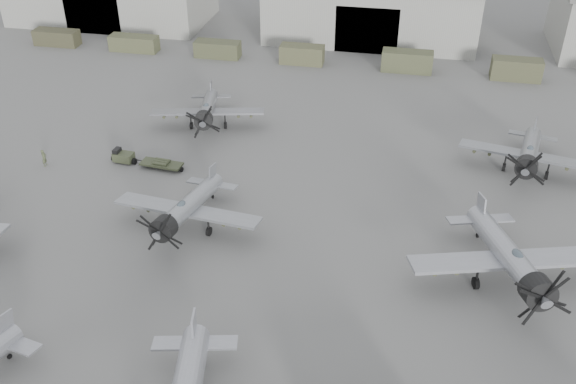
% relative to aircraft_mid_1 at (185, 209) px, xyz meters
% --- Properties ---
extents(ground, '(220.00, 220.00, 0.00)m').
position_rel_aircraft_mid_1_xyz_m(ground, '(9.92, -13.05, -2.17)').
color(ground, '#535351').
rests_on(ground, ground).
extents(hangar_center, '(29.00, 14.80, 8.70)m').
position_rel_aircraft_mid_1_xyz_m(hangar_center, '(9.92, 48.91, 2.21)').
color(hangar_center, gray).
rests_on(hangar_center, ground).
extents(support_truck_0, '(5.98, 2.20, 2.04)m').
position_rel_aircraft_mid_1_xyz_m(support_truck_0, '(-30.97, 36.95, -1.15)').
color(support_truck_0, '#3A3A26').
rests_on(support_truck_0, ground).
extents(support_truck_1, '(6.35, 2.20, 2.00)m').
position_rel_aircraft_mid_1_xyz_m(support_truck_1, '(-19.96, 36.95, -1.17)').
color(support_truck_1, '#46492F').
rests_on(support_truck_1, ground).
extents(support_truck_2, '(5.81, 2.20, 2.05)m').
position_rel_aircraft_mid_1_xyz_m(support_truck_2, '(-8.56, 36.95, -1.14)').
color(support_truck_2, '#40432C').
rests_on(support_truck_2, ground).
extents(support_truck_3, '(5.45, 2.20, 2.30)m').
position_rel_aircraft_mid_1_xyz_m(support_truck_3, '(2.43, 36.95, -1.02)').
color(support_truck_3, '#47492F').
rests_on(support_truck_3, ground).
extents(support_truck_4, '(6.12, 2.20, 2.53)m').
position_rel_aircraft_mid_1_xyz_m(support_truck_4, '(15.46, 36.95, -0.90)').
color(support_truck_4, '#43472E').
rests_on(support_truck_4, ground).
extents(support_truck_5, '(5.81, 2.20, 2.52)m').
position_rel_aircraft_mid_1_xyz_m(support_truck_5, '(28.26, 36.95, -0.90)').
color(support_truck_5, '#42442C').
rests_on(support_truck_5, ground).
extents(aircraft_mid_1, '(11.98, 10.78, 4.76)m').
position_rel_aircraft_mid_1_xyz_m(aircraft_mid_1, '(0.00, 0.00, 0.00)').
color(aircraft_mid_1, gray).
rests_on(aircraft_mid_1, ground).
extents(aircraft_mid_2, '(13.90, 12.51, 5.55)m').
position_rel_aircraft_mid_1_xyz_m(aircraft_mid_2, '(24.12, -1.85, 0.36)').
color(aircraft_mid_2, '#989BA1').
rests_on(aircraft_mid_2, ground).
extents(aircraft_far_0, '(11.64, 10.47, 4.62)m').
position_rel_aircraft_mid_1_xyz_m(aircraft_far_0, '(-3.70, 17.33, -0.06)').
color(aircraft_far_0, gray).
rests_on(aircraft_far_0, ground).
extents(aircraft_far_1, '(12.35, 11.12, 4.90)m').
position_rel_aircraft_mid_1_xyz_m(aircraft_far_1, '(27.09, 14.25, 0.06)').
color(aircraft_far_1, gray).
rests_on(aircraft_far_1, ground).
extents(tug_trailer, '(6.82, 1.89, 1.36)m').
position_rel_aircraft_mid_1_xyz_m(tug_trailer, '(-7.94, 9.14, -1.66)').
color(tug_trailer, '#363C27').
rests_on(tug_trailer, ground).
extents(ground_crew, '(0.41, 0.61, 1.65)m').
position_rel_aircraft_mid_1_xyz_m(ground_crew, '(-16.28, 7.21, -1.34)').
color(ground_crew, '#434B31').
rests_on(ground_crew, ground).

